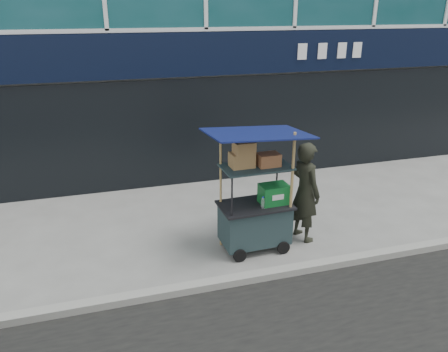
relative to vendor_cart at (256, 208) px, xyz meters
name	(u,v)px	position (x,y,z in m)	size (l,w,h in m)	color
ground	(270,269)	(0.00, -0.69, -0.74)	(80.00, 80.00, 0.00)	slate
curb	(275,273)	(0.00, -0.89, -0.68)	(80.00, 0.18, 0.12)	gray
vendor_cart	(256,208)	(0.00, 0.00, 0.00)	(1.60, 1.16, 2.11)	#1C2F2F
vendor_man	(305,192)	(0.93, 0.10, 0.14)	(0.64, 0.42, 1.77)	black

